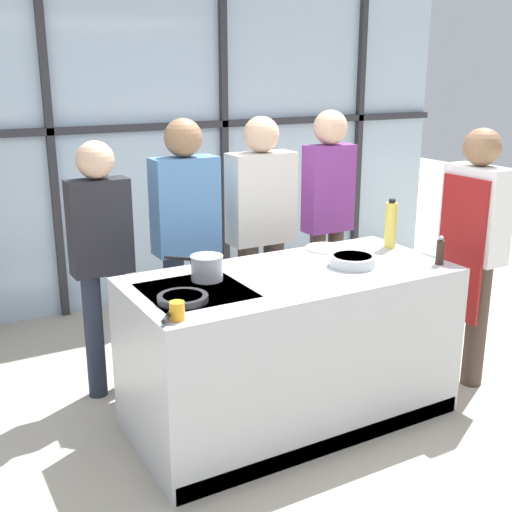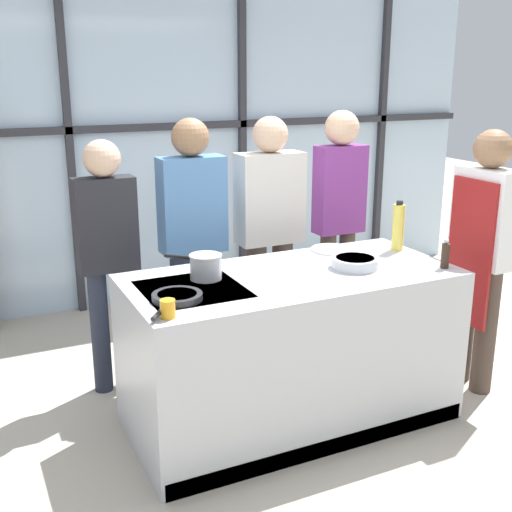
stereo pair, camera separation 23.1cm
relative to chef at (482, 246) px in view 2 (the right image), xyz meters
name	(u,v)px [view 2 (the right image)]	position (x,y,z in m)	size (l,w,h in m)	color
ground_plane	(290,418)	(-1.28, 0.13, -0.95)	(18.00, 18.00, 0.00)	#BCB29E
back_window_wall	(159,142)	(-1.28, 2.54, 0.45)	(6.40, 0.10, 2.80)	silver
demo_island	(291,349)	(-1.28, 0.12, -0.50)	(1.87, 0.86, 0.91)	#B7BABF
chef	(482,246)	(0.00, 0.00, 0.00)	(0.23, 0.42, 1.67)	#47382D
spectator_far_left	(108,249)	(-2.12, 0.97, -0.01)	(0.37, 0.23, 1.62)	#232838
spectator_center_left	(193,232)	(-1.56, 0.97, 0.04)	(0.42, 0.24, 1.72)	#232838
spectator_center_right	(270,226)	(-1.00, 0.97, 0.02)	(0.46, 0.24, 1.72)	#47382D
spectator_far_right	(339,210)	(-0.44, 0.97, 0.08)	(0.36, 0.24, 1.74)	#47382D
frying_pan	(177,297)	(-2.00, -0.01, -0.02)	(0.34, 0.39, 0.04)	#232326
saucepan	(205,266)	(-1.75, 0.25, 0.03)	(0.27, 0.26, 0.14)	silver
white_plate	(331,249)	(-0.83, 0.44, -0.03)	(0.26, 0.26, 0.01)	white
mixing_bowl	(355,262)	(-0.90, 0.07, -0.01)	(0.27, 0.27, 0.06)	silver
oil_bottle	(398,227)	(-0.44, 0.27, 0.11)	(0.08, 0.08, 0.32)	#E0CC4C
pepper_grinder	(445,255)	(-0.43, -0.15, 0.04)	(0.05, 0.05, 0.17)	#332319
juice_glass_near	(168,309)	(-2.11, -0.21, 0.00)	(0.07, 0.07, 0.09)	orange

